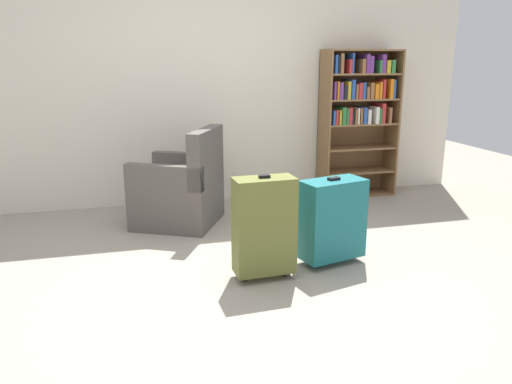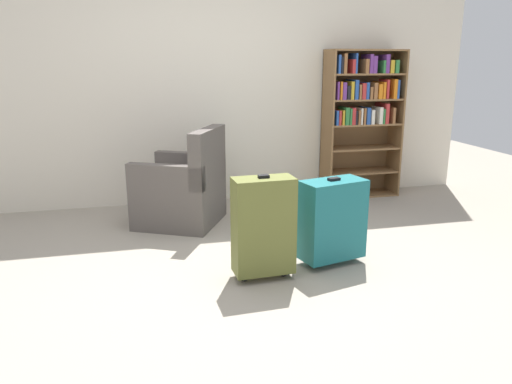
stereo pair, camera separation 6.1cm
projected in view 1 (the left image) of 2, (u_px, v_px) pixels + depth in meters
The scene contains 7 objects.
ground_plane at pixel (258, 277), 3.51m from camera, with size 10.22×10.22×0.00m, color #9E9384.
back_wall at pixel (206, 79), 5.15m from camera, with size 5.84×0.10×2.60m, color beige.
bookshelf at pixel (358, 111), 5.44m from camera, with size 0.84×0.34×1.60m.
armchair at pixel (182, 191), 4.59m from camera, with size 0.94×0.94×0.90m.
mug at pixel (246, 214), 4.79m from camera, with size 0.12×0.08×0.10m.
suitcase_teal at pixel (332, 219), 3.68m from camera, with size 0.52×0.35×0.67m.
suitcase_olive at pixel (264, 226), 3.40m from camera, with size 0.43×0.23×0.75m.
Camera 1 is at (-0.83, -3.12, 1.49)m, focal length 34.68 mm.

